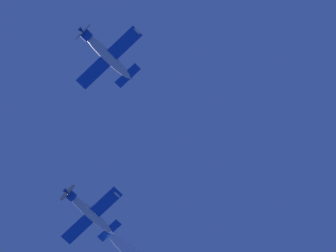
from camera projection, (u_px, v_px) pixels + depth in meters
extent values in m
ellipsoid|color=silver|center=(108.00, 56.00, 87.10)|extent=(1.71, 7.41, 1.51)
cylinder|color=#194CB2|center=(86.00, 35.00, 86.29)|extent=(1.22, 1.13, 1.22)
cone|color=#194CB2|center=(82.00, 31.00, 86.12)|extent=(0.60, 0.84, 0.59)
cylinder|color=#3F3F47|center=(83.00, 32.00, 86.16)|extent=(2.55, 0.35, 2.56)
cube|color=#194CB2|center=(109.00, 58.00, 86.98)|extent=(9.37, 2.17, 0.31)
ellipsoid|color=silver|center=(137.00, 31.00, 85.66)|extent=(0.33, 1.02, 0.32)
ellipsoid|color=silver|center=(81.00, 84.00, 88.31)|extent=(0.33, 1.02, 0.32)
cube|color=#194CB2|center=(128.00, 76.00, 87.93)|extent=(3.37, 1.22, 0.19)
cube|color=silver|center=(129.00, 75.00, 88.45)|extent=(0.22, 1.29, 1.28)
ellipsoid|color=#1E232D|center=(106.00, 53.00, 87.44)|extent=(0.89, 1.74, 0.80)
ellipsoid|color=silver|center=(91.00, 214.00, 93.69)|extent=(1.85, 7.42, 1.70)
cylinder|color=#194CB2|center=(71.00, 196.00, 92.92)|extent=(1.33, 1.15, 1.33)
cone|color=#194CB2|center=(66.00, 192.00, 92.75)|extent=(0.65, 0.85, 0.65)
cylinder|color=#3F3F47|center=(67.00, 192.00, 92.79)|extent=(2.77, 0.39, 2.78)
cube|color=#194CB2|center=(92.00, 216.00, 93.58)|extent=(9.34, 2.17, 1.19)
ellipsoid|color=silver|center=(117.00, 195.00, 91.87)|extent=(0.36, 1.03, 0.36)
ellipsoid|color=silver|center=(67.00, 236.00, 95.29)|extent=(0.36, 1.03, 0.36)
cube|color=#194CB2|center=(109.00, 231.00, 94.48)|extent=(3.37, 1.22, 0.51)
cube|color=silver|center=(111.00, 228.00, 94.99)|extent=(0.34, 1.31, 1.30)
ellipsoid|color=#1E232D|center=(89.00, 210.00, 94.02)|extent=(0.96, 1.75, 0.89)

